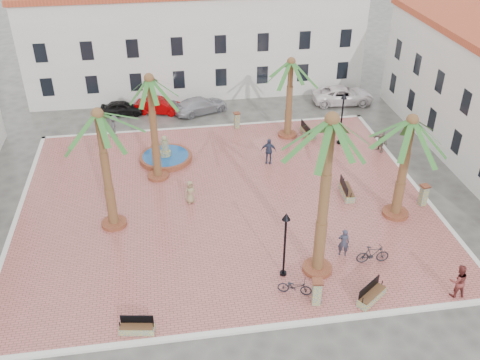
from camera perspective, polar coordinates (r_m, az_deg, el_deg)
The scene contains 35 objects.
ground at distance 34.77m, azimuth -1.63°, elevation -2.38°, with size 120.00×120.00×0.00m, color #56544F.
plaza at distance 34.73m, azimuth -1.63°, elevation -2.27°, with size 26.00×22.00×0.15m, color #B35D56.
kerb_n at distance 44.21m, azimuth -3.51°, elevation 5.66°, with size 26.30×0.30×0.16m, color silver.
kerb_s at distance 26.43m, azimuth 1.61°, elevation -15.59°, with size 26.30×0.30×0.16m, color silver.
kerb_e at distance 38.28m, azimuth 18.04°, elevation -0.47°, with size 0.30×22.30×0.16m, color silver.
kerb_w at distance 35.84m, azimuth -22.76°, elevation -3.90°, with size 0.30×22.30×0.16m, color silver.
building_north at distance 50.86m, azimuth -4.77°, elevation 14.84°, with size 30.40×7.40×9.50m.
fountain at distance 39.43m, azimuth -7.93°, elevation 2.49°, with size 3.81×3.81×1.97m.
palm_nw at distance 34.65m, azimuth -9.57°, elevation 9.43°, with size 4.74×4.74×7.56m.
palm_sw at distance 30.07m, azimuth -14.75°, elevation 5.42°, with size 4.95×4.95×7.71m.
palm_s at distance 25.11m, azimuth 9.61°, elevation 4.50°, with size 5.25×5.25×9.34m.
palm_e at distance 31.93m, azimuth 17.68°, elevation 4.78°, with size 5.24×5.24×6.85m.
palm_ne at distance 40.64m, azimuth 5.43°, elevation 11.49°, with size 4.74×4.74×6.44m.
bench_s at distance 26.47m, azimuth -10.92°, elevation -15.25°, with size 1.72×0.77×0.88m.
bench_se at distance 28.27m, azimuth 13.85°, elevation -11.88°, with size 1.84×1.56×0.98m.
bench_e at distance 35.70m, azimuth 11.30°, elevation -1.19°, with size 0.77×2.04×1.05m.
bench_ne at distance 42.88m, azimuth 7.22°, elevation 5.11°, with size 0.79×1.99×1.02m.
lamppost_s at distance 27.40m, azimuth 4.86°, elevation -5.75°, with size 0.44×0.44×4.03m.
lamppost_e at distance 40.95m, azimuth 10.88°, elevation 7.34°, with size 0.45×0.45×4.14m.
bollard_se at distance 27.23m, azimuth 8.19°, elevation -11.71°, with size 0.61×0.61×1.48m.
bollard_n at distance 43.60m, azimuth -0.35°, elevation 6.43°, with size 0.55×0.55×1.32m.
bollard_e at distance 35.79m, azimuth 18.99°, elevation -1.49°, with size 0.60×0.60×1.46m.
litter_bin at distance 28.17m, azimuth 8.35°, elevation -11.22°, with size 0.32×0.32×0.62m, color black.
cyclist_a at distance 30.30m, azimuth 10.99°, elevation -6.55°, with size 0.63×0.42×1.74m, color #303447.
bicycle_a at distance 27.83m, azimuth 5.86°, elevation -11.23°, with size 0.61×1.76×0.92m, color black.
cyclist_b at distance 29.38m, azimuth 22.25°, elevation -9.93°, with size 0.93×0.72×1.91m, color maroon.
bicycle_b at distance 30.34m, azimuth 13.99°, elevation -7.69°, with size 0.52×1.83×1.10m, color black.
pedestrian_fountain_a at distance 34.21m, azimuth -5.34°, elevation -1.28°, with size 0.76×0.50×1.56m, color #927E58.
pedestrian_fountain_b at distance 38.41m, azimuth 3.06°, elevation 3.12°, with size 1.13×0.47×1.93m, color #2F3954.
pedestrian_north at distance 43.30m, azimuth -13.24°, elevation 5.63°, with size 1.13×0.65×1.75m, color #47484B.
pedestrian_east at distance 41.34m, azimuth 14.77°, elevation 4.10°, with size 1.62×0.51×1.74m, color #635A4D.
car_black at distance 47.38m, azimuth -12.45°, elevation 7.52°, with size 1.46×3.63×1.24m, color black.
car_red at distance 47.07m, azimuth -8.62°, elevation 7.83°, with size 1.43×4.09×1.35m, color #8C0001.
car_silver at distance 46.73m, azimuth -4.22°, elevation 7.95°, with size 1.93×4.75×1.38m, color #AAA9B2.
car_white at distance 49.35m, azimuth 10.90°, elevation 8.88°, with size 2.52×5.46×1.52m, color white.
Camera 1 is at (-3.48, -28.55, 19.53)m, focal length 40.00 mm.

